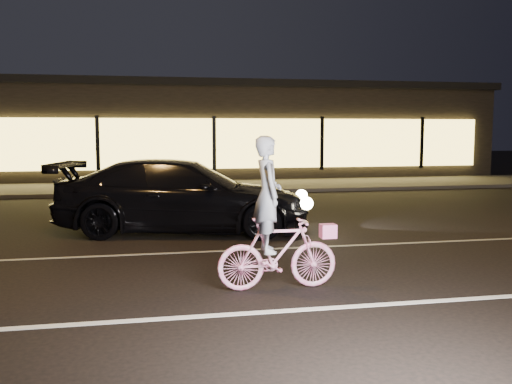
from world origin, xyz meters
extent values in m
plane|color=black|center=(0.00, 0.00, 0.00)|extent=(90.00, 90.00, 0.00)
cube|color=silver|center=(0.00, -1.50, 0.00)|extent=(60.00, 0.12, 0.01)
cube|color=gray|center=(0.00, 2.00, 0.00)|extent=(60.00, 0.10, 0.01)
cube|color=#383533|center=(0.00, 13.00, 0.06)|extent=(30.00, 4.00, 0.12)
cube|color=black|center=(0.00, 19.00, 2.00)|extent=(25.00, 8.00, 4.00)
cube|color=black|center=(0.00, 19.00, 4.05)|extent=(25.40, 8.40, 0.30)
cube|color=#F0CA54|center=(0.00, 14.90, 1.60)|extent=(23.00, 0.15, 2.00)
cube|color=black|center=(-4.50, 14.82, 1.60)|extent=(0.15, 0.08, 2.20)
cube|color=black|center=(0.00, 14.82, 1.60)|extent=(0.15, 0.08, 2.20)
cube|color=black|center=(4.50, 14.82, 1.60)|extent=(0.15, 0.08, 2.20)
cube|color=black|center=(9.00, 14.82, 1.60)|extent=(0.15, 0.08, 2.20)
imported|color=#F33389|center=(-1.12, -0.56, 0.49)|extent=(1.65, 0.46, 0.99)
imported|color=white|center=(-1.26, -0.56, 1.29)|extent=(0.37, 0.57, 1.55)
cube|color=#EB4798|center=(-0.42, -0.56, 0.77)|extent=(0.21, 0.17, 0.19)
imported|color=black|center=(-2.04, 4.06, 0.77)|extent=(5.61, 3.19, 1.53)
sphere|color=#FFF2BF|center=(0.59, 4.22, 0.70)|extent=(0.26, 0.26, 0.26)
sphere|color=#FFF2BF|center=(0.29, 2.85, 0.70)|extent=(0.26, 0.26, 0.26)
camera|label=1|loc=(-2.91, -7.88, 2.15)|focal=40.00mm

